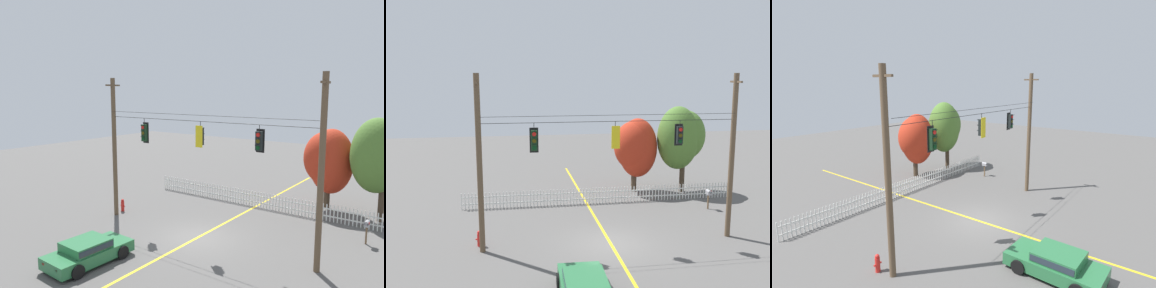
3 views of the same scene
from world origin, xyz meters
TOP-DOWN VIEW (x-y plane):
  - ground at (0.00, 0.00)m, footprint 80.00×80.00m
  - lane_centerline_stripe at (0.00, 0.00)m, footprint 0.16×36.00m
  - signal_support_span at (0.00, -0.00)m, footprint 13.38×1.10m
  - traffic_signal_southbound_primary at (-3.90, 0.01)m, footprint 0.43×0.38m
  - traffic_signal_northbound_secondary at (0.16, -0.01)m, footprint 0.43×0.38m
  - traffic_signal_northbound_primary at (3.58, 0.01)m, footprint 0.43×0.38m
  - white_picket_fence at (0.97, 6.94)m, footprint 18.60×0.06m
  - autumn_maple_near_fence at (4.11, 9.42)m, footprint 3.25×2.78m
  - autumn_maple_mid at (7.45, 8.98)m, footprint 3.73×3.17m
  - parked_car at (-2.33, -5.55)m, footprint 2.11×4.12m
  - fire_hydrant at (-6.76, 0.75)m, footprint 0.38×0.22m
  - roadside_mailbox at (7.65, 4.58)m, footprint 0.25×0.44m

SIDE VIEW (x-z plane):
  - ground at x=0.00m, z-range 0.00..0.00m
  - lane_centerline_stripe at x=0.00m, z-range 0.00..0.01m
  - fire_hydrant at x=-6.76m, z-range -0.01..0.83m
  - white_picket_fence at x=0.97m, z-range 0.00..1.10m
  - parked_car at x=-2.33m, z-range 0.03..1.18m
  - roadside_mailbox at x=7.65m, z-range 0.40..1.69m
  - autumn_maple_near_fence at x=4.11m, z-range 0.64..6.17m
  - autumn_maple_mid at x=7.45m, z-range 0.93..7.37m
  - signal_support_span at x=0.00m, z-range 0.08..8.90m
  - traffic_signal_southbound_primary at x=-3.90m, z-range 4.82..6.31m
  - traffic_signal_northbound_secondary at x=0.16m, z-range 4.97..6.33m
  - traffic_signal_northbound_primary at x=3.58m, z-range 5.00..6.34m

